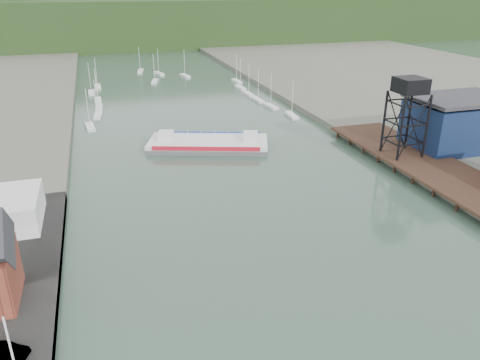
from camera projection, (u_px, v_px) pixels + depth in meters
east_pier at (451, 177)px, 87.69m from camera, size 14.00×70.00×2.45m
lift_tower at (410, 90)px, 93.18m from camera, size 6.50×6.50×16.00m
blue_shed at (457, 123)px, 102.36m from camera, size 20.50×14.50×11.30m
marina_sailboats at (173, 93)px, 160.48m from camera, size 57.71×92.65×0.90m
distant_hills at (123, 24)px, 298.63m from camera, size 500.00×120.00×80.00m
chain_ferry at (208, 143)px, 108.00m from camera, size 29.22×19.04×3.91m
car_west_b at (7, 351)px, 45.80m from camera, size 4.48×2.90×1.40m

